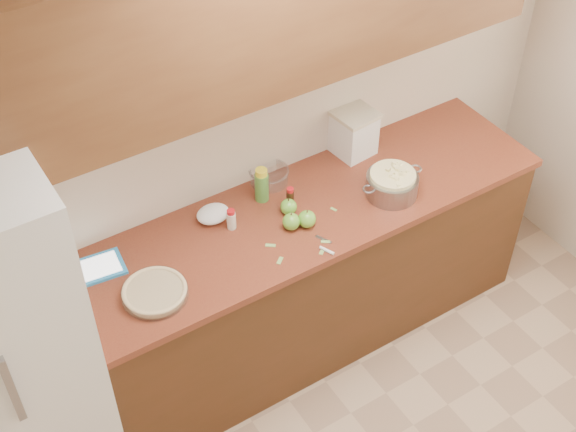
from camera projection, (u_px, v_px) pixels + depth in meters
room_shell at (532, 389)px, 2.63m from camera, size 3.60×3.60×3.60m
counter_run at (290, 281)px, 4.11m from camera, size 2.64×0.68×0.92m
upper_cabinets at (270, 4)px, 3.19m from camera, size 2.60×0.34×0.70m
pie at (155, 292)px, 3.41m from camera, size 0.29×0.29×0.05m
colander at (392, 184)px, 3.87m from camera, size 0.35×0.25×0.13m
flour_canister at (354, 132)px, 4.07m from camera, size 0.22×0.22×0.25m
tablet at (98, 268)px, 3.54m from camera, size 0.24×0.19×0.02m
paring_knife at (326, 249)px, 3.63m from camera, size 0.08×0.15×0.01m
lemon_bottle at (262, 185)px, 3.83m from camera, size 0.07×0.07×0.18m
cinnamon_shaker at (231, 219)px, 3.71m from camera, size 0.04×0.04×0.11m
vanilla_bottle at (290, 198)px, 3.82m from camera, size 0.04×0.04×0.11m
mixing_bowl at (269, 175)px, 3.96m from camera, size 0.20×0.20×0.07m
paper_towel at (213, 214)px, 3.76m from camera, size 0.17×0.15×0.07m
apple_left at (291, 222)px, 3.71m from camera, size 0.08×0.08×0.10m
apple_center at (289, 207)px, 3.79m from camera, size 0.08×0.08×0.09m
apple_front at (307, 219)px, 3.72m from camera, size 0.09×0.09×0.10m
peel_a at (334, 209)px, 3.83m from camera, size 0.02×0.04×0.00m
peel_b at (322, 251)px, 3.63m from camera, size 0.05×0.04×0.00m
peel_c at (325, 242)px, 3.67m from camera, size 0.04×0.04×0.00m
peel_d at (280, 261)px, 3.58m from camera, size 0.05×0.04×0.00m
peel_e at (271, 245)px, 3.65m from camera, size 0.05×0.04×0.00m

